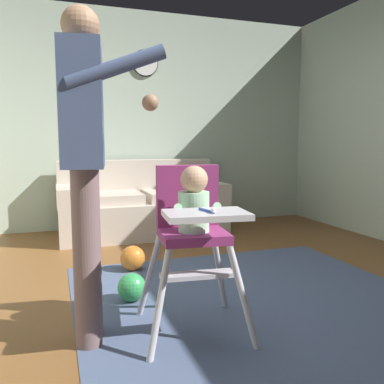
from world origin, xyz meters
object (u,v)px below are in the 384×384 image
Objects in this scene: toy_ball_second at (133,258)px; wall_clock at (145,63)px; toy_ball at (132,287)px; high_chair at (193,217)px; adult_standing at (86,157)px; couch at (142,206)px.

wall_clock is (0.53, 1.83, 1.95)m from toy_ball_second.
toy_ball_second is 2.73m from wall_clock.
toy_ball is 0.67m from toy_ball_second.
high_chair is 4.95× the size of toy_ball.
adult_standing is 3.28m from wall_clock.
adult_standing is 9.07× the size of toy_ball.
toy_ball is at bearing -13.82° from couch.
wall_clock reaches higher than adult_standing.
adult_standing is at bearing -123.70° from toy_ball.
wall_clock reaches higher than high_chair.
high_chair reaches higher than toy_ball_second.
adult_standing is at bearing -17.99° from couch.
adult_standing is 1.05m from toy_ball.
toy_ball is at bearing -148.77° from high_chair.
toy_ball is at bearing -104.87° from wall_clock.
wall_clock reaches higher than couch.
toy_ball is (-0.25, 0.54, -0.56)m from high_chair.
toy_ball_second is at bearing -106.23° from wall_clock.
wall_clock is at bearing 79.53° from adult_standing.
toy_ball is 0.58× the size of wall_clock.
couch is 1.98× the size of high_chair.
high_chair is at bearing -84.17° from toy_ball_second.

